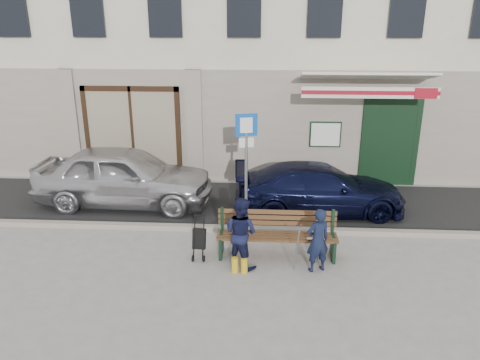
# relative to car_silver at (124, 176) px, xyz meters

# --- Properties ---
(ground) EXTENTS (80.00, 80.00, 0.00)m
(ground) POSITION_rel_car_silver_xyz_m (2.94, -2.97, -0.76)
(ground) COLOR #9E9991
(ground) RESTS_ON ground
(asphalt_lane) EXTENTS (60.00, 3.20, 0.01)m
(asphalt_lane) POSITION_rel_car_silver_xyz_m (2.94, 0.13, -0.76)
(asphalt_lane) COLOR #282828
(asphalt_lane) RESTS_ON ground
(curb) EXTENTS (60.00, 0.18, 0.12)m
(curb) POSITION_rel_car_silver_xyz_m (2.94, -1.47, -0.70)
(curb) COLOR #9E9384
(curb) RESTS_ON ground
(building) EXTENTS (20.00, 8.27, 10.00)m
(building) POSITION_rel_car_silver_xyz_m (2.95, 5.49, 4.21)
(building) COLOR beige
(building) RESTS_ON ground
(car_silver) EXTENTS (4.52, 1.93, 1.52)m
(car_silver) POSITION_rel_car_silver_xyz_m (0.00, 0.00, 0.00)
(car_silver) COLOR silver
(car_silver) RESTS_ON ground
(car_navy) EXTENTS (4.26, 1.97, 1.20)m
(car_navy) POSITION_rel_car_silver_xyz_m (4.92, -0.20, -0.16)
(car_navy) COLOR black
(car_navy) RESTS_ON ground
(parking_sign) EXTENTS (0.48, 0.15, 2.63)m
(parking_sign) POSITION_rel_car_silver_xyz_m (3.16, -1.16, 1.00)
(parking_sign) COLOR gray
(parking_sign) RESTS_ON ground
(bench) EXTENTS (2.40, 1.17, 0.98)m
(bench) POSITION_rel_car_silver_xyz_m (3.80, -2.56, -0.30)
(bench) COLOR brown
(bench) RESTS_ON ground
(man) EXTENTS (0.55, 0.46, 1.27)m
(man) POSITION_rel_car_silver_xyz_m (4.60, -3.07, -0.12)
(man) COLOR #121932
(man) RESTS_ON ground
(woman) EXTENTS (0.87, 0.83, 1.42)m
(woman) POSITION_rel_car_silver_xyz_m (3.15, -2.97, -0.05)
(woman) COLOR #131736
(woman) RESTS_ON ground
(stroller) EXTENTS (0.27, 0.38, 0.88)m
(stroller) POSITION_rel_car_silver_xyz_m (2.30, -2.70, -0.37)
(stroller) COLOR black
(stroller) RESTS_ON ground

